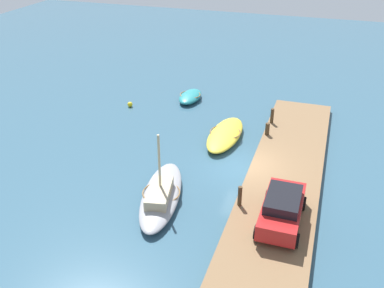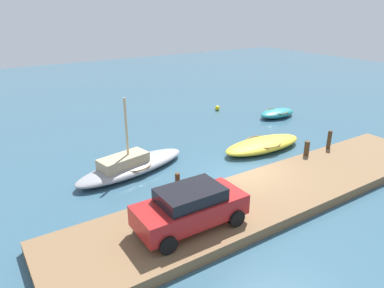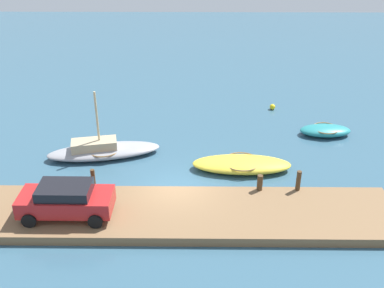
# 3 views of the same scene
# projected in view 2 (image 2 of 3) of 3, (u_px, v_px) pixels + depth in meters

# --- Properties ---
(ground_plane) EXTENTS (84.00, 84.00, 0.00)m
(ground_plane) POSITION_uv_depth(u_px,v_px,m) (242.00, 178.00, 17.54)
(ground_plane) COLOR #33566B
(dock_platform) EXTENTS (20.09, 3.97, 0.43)m
(dock_platform) POSITION_uv_depth(u_px,v_px,m) (275.00, 192.00, 15.75)
(dock_platform) COLOR brown
(dock_platform) RESTS_ON ground_plane
(sailboat_grey) EXTENTS (6.53, 3.12, 3.89)m
(sailboat_grey) POSITION_uv_depth(u_px,v_px,m) (131.00, 165.00, 17.98)
(sailboat_grey) COLOR #939399
(sailboat_grey) RESTS_ON ground_plane
(rowboat_teal) EXTENTS (3.12, 1.65, 0.60)m
(rowboat_teal) POSITION_uv_depth(u_px,v_px,m) (277.00, 113.00, 26.93)
(rowboat_teal) COLOR teal
(rowboat_teal) RESTS_ON ground_plane
(motorboat_yellow) EXTENTS (5.30, 2.06, 0.64)m
(motorboat_yellow) POSITION_uv_depth(u_px,v_px,m) (263.00, 145.00, 20.83)
(motorboat_yellow) COLOR gold
(motorboat_yellow) RESTS_ON ground_plane
(mooring_post_west) EXTENTS (0.20, 0.20, 1.07)m
(mooring_post_west) POSITION_uv_depth(u_px,v_px,m) (178.00, 185.00, 14.82)
(mooring_post_west) COLOR #47331E
(mooring_post_west) RESTS_ON dock_platform
(mooring_post_mid_west) EXTENTS (0.27, 0.27, 0.80)m
(mooring_post_mid_west) POSITION_uv_depth(u_px,v_px,m) (307.00, 148.00, 18.94)
(mooring_post_mid_west) COLOR #47331E
(mooring_post_mid_west) RESTS_ON dock_platform
(mooring_post_mid_east) EXTENTS (0.22, 0.22, 1.03)m
(mooring_post_mid_east) POSITION_uv_depth(u_px,v_px,m) (329.00, 140.00, 19.83)
(mooring_post_mid_east) COLOR #47331E
(mooring_post_mid_east) RESTS_ON dock_platform
(parked_car) EXTENTS (4.07, 1.97, 1.54)m
(parked_car) POSITION_uv_depth(u_px,v_px,m) (190.00, 207.00, 12.68)
(parked_car) COLOR #B21E1E
(parked_car) RESTS_ON dock_platform
(marker_buoy) EXTENTS (0.39, 0.39, 0.39)m
(marker_buoy) POSITION_uv_depth(u_px,v_px,m) (217.00, 108.00, 28.69)
(marker_buoy) COLOR yellow
(marker_buoy) RESTS_ON ground_plane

